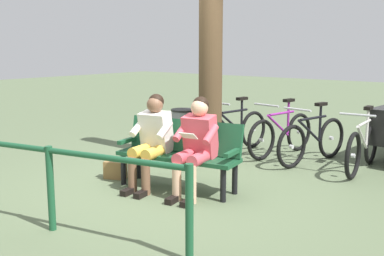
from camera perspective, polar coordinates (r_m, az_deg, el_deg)
The scene contains 12 objects.
ground_plane at distance 6.10m, azimuth -3.41°, elevation -7.10°, with size 40.00×40.00×0.00m, color #566647.
bench at distance 5.89m, azimuth -1.45°, elevation -2.61°, with size 1.66×0.75×0.87m.
person_reading at distance 5.56m, azimuth 0.52°, elevation -1.69°, with size 0.54×0.81×1.20m.
person_companion at distance 5.88m, azimuth -4.98°, elevation -1.08°, with size 0.54×0.81×1.20m.
handbag at distance 6.45m, azimuth -9.44°, elevation -5.14°, with size 0.30×0.14×0.24m, color olive.
tree_trunk at distance 7.05m, azimuth 2.32°, elevation 11.26°, with size 0.36×0.36×3.89m, color #4C3823.
litter_bin at distance 7.59m, azimuth -1.09°, elevation -0.59°, with size 0.40×0.40×0.79m.
bicycle_green at distance 7.13m, azimuth 20.34°, elevation -2.21°, with size 0.48×1.68×0.94m.
bicycle_orange at distance 7.40m, azimuth 14.64°, elevation -1.48°, with size 0.52×1.66×0.94m.
bicycle_silver at distance 7.81m, azimuth 10.94°, elevation -0.74°, with size 0.48×1.67×0.94m.
bicycle_red at distance 7.94m, azimuth 5.27°, elevation -0.41°, with size 0.48×1.67×0.94m.
railing_fence at distance 4.71m, azimuth -17.14°, elevation -5.23°, with size 3.04×0.72×0.85m.
Camera 1 is at (-3.91, 4.32, 1.80)m, focal length 43.22 mm.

